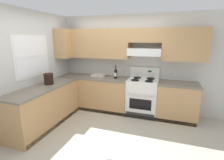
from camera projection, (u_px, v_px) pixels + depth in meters
ground_plane at (96, 133)px, 3.54m from camera, size 7.04×7.04×0.00m
wall_back at (132, 56)px, 4.46m from camera, size 4.68×0.57×2.55m
wall_left at (36, 65)px, 3.91m from camera, size 0.47×4.00×2.55m
counter_back_run at (119, 95)px, 4.53m from camera, size 3.60×0.65×0.91m
counter_left_run at (45, 106)px, 3.81m from camera, size 0.63×1.91×0.91m
stove at (142, 97)px, 4.34m from camera, size 0.76×0.62×1.20m
wine_bottle at (116, 73)px, 4.41m from camera, size 0.07×0.08×0.36m
bowl at (98, 76)px, 4.71m from camera, size 0.38×0.22×0.06m
bucket at (49, 79)px, 3.87m from camera, size 0.22×0.22×0.25m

